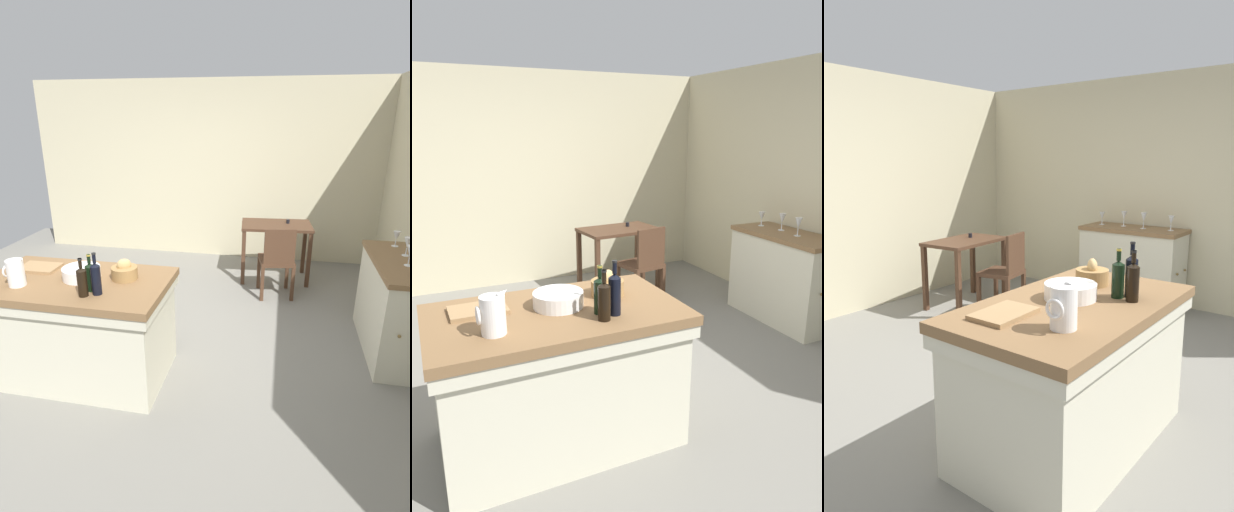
# 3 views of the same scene
# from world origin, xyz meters

# --- Properties ---
(ground_plane) EXTENTS (6.76, 6.76, 0.00)m
(ground_plane) POSITION_xyz_m (0.00, 0.00, 0.00)
(ground_plane) COLOR slate
(wall_back) EXTENTS (5.32, 0.12, 2.60)m
(wall_back) POSITION_xyz_m (0.00, 2.60, 1.30)
(wall_back) COLOR beige
(wall_back) RESTS_ON ground
(island_table) EXTENTS (1.49, 0.86, 0.87)m
(island_table) POSITION_xyz_m (-0.42, -0.66, 0.47)
(island_table) COLOR brown
(island_table) RESTS_ON ground
(side_cabinet) EXTENTS (0.52, 1.16, 0.91)m
(side_cabinet) POSITION_xyz_m (2.26, 0.23, 0.46)
(side_cabinet) COLOR brown
(side_cabinet) RESTS_ON ground
(writing_desk) EXTENTS (0.94, 0.64, 0.82)m
(writing_desk) POSITION_xyz_m (1.11, 1.76, 0.64)
(writing_desk) COLOR #472D1E
(writing_desk) RESTS_ON ground
(wooden_chair) EXTENTS (0.47, 0.47, 0.89)m
(wooden_chair) POSITION_xyz_m (1.15, 1.19, 0.48)
(wooden_chair) COLOR #472D1E
(wooden_chair) RESTS_ON ground
(pitcher) EXTENTS (0.17, 0.13, 0.25)m
(pitcher) POSITION_xyz_m (-0.81, -0.84, 0.98)
(pitcher) COLOR white
(pitcher) RESTS_ON island_table
(wash_bowl) EXTENTS (0.30, 0.30, 0.09)m
(wash_bowl) POSITION_xyz_m (-0.39, -0.61, 0.92)
(wash_bowl) COLOR white
(wash_bowl) RESTS_ON island_table
(bread_basket) EXTENTS (0.21, 0.21, 0.17)m
(bread_basket) POSITION_xyz_m (-0.04, -0.55, 0.93)
(bread_basket) COLOR olive
(bread_basket) RESTS_ON island_table
(cutting_board) EXTENTS (0.33, 0.23, 0.02)m
(cutting_board) POSITION_xyz_m (-0.84, -0.50, 0.89)
(cutting_board) COLOR #99754C
(cutting_board) RESTS_ON island_table
(wine_bottle_dark) EXTENTS (0.07, 0.07, 0.32)m
(wine_bottle_dark) POSITION_xyz_m (-0.13, -0.86, 1.01)
(wine_bottle_dark) COLOR black
(wine_bottle_dark) RESTS_ON island_table
(wine_bottle_amber) EXTENTS (0.07, 0.07, 0.29)m
(wine_bottle_amber) POSITION_xyz_m (-0.20, -0.81, 0.99)
(wine_bottle_amber) COLOR black
(wine_bottle_amber) RESTS_ON island_table
(wine_bottle_green) EXTENTS (0.07, 0.07, 0.29)m
(wine_bottle_green) POSITION_xyz_m (-0.22, -0.91, 0.99)
(wine_bottle_green) COLOR black
(wine_bottle_green) RESTS_ON island_table
(wine_glass_left) EXTENTS (0.07, 0.07, 0.18)m
(wine_glass_left) POSITION_xyz_m (2.25, 0.11, 1.03)
(wine_glass_left) COLOR white
(wine_glass_left) RESTS_ON side_cabinet
(wine_glass_middle) EXTENTS (0.07, 0.07, 0.17)m
(wine_glass_middle) POSITION_xyz_m (2.30, 0.37, 1.03)
(wine_glass_middle) COLOR white
(wine_glass_middle) RESTS_ON side_cabinet
(wine_glass_right) EXTENTS (0.07, 0.07, 0.15)m
(wine_glass_right) POSITION_xyz_m (2.27, 0.64, 1.01)
(wine_glass_right) COLOR white
(wine_glass_right) RESTS_ON side_cabinet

